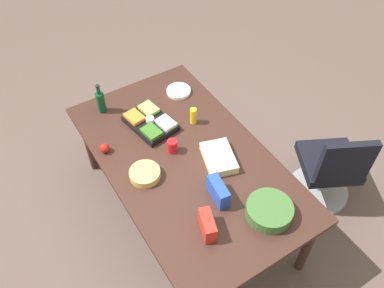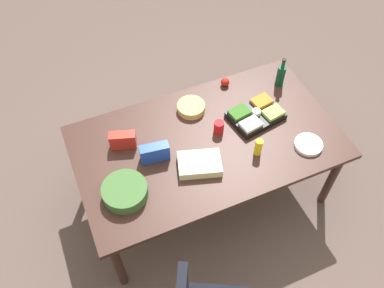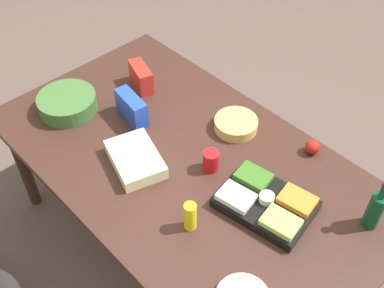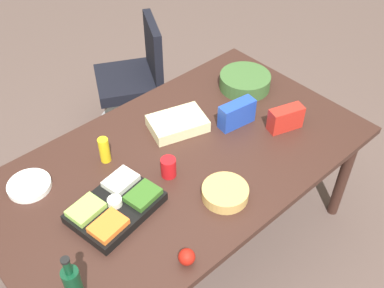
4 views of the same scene
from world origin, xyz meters
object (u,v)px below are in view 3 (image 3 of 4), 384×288
(chip_bag_red, at_px, (141,77))
(mustard_bottle, at_px, (190,216))
(chip_bowl, at_px, (236,124))
(veggie_tray, at_px, (266,202))
(apple_red, at_px, (312,147))
(wine_bottle, at_px, (375,209))
(red_solo_cup, at_px, (211,161))
(chip_bag_blue, at_px, (131,108))
(conference_table, at_px, (187,169))
(salad_bowl, at_px, (67,103))
(sheet_cake, at_px, (135,159))

(chip_bag_red, xyz_separation_m, mustard_bottle, (-0.92, 0.47, 0.01))
(chip_bowl, bearing_deg, veggie_tray, 147.46)
(apple_red, bearing_deg, chip_bag_red, 15.93)
(chip_bag_red, bearing_deg, wine_bottle, -175.45)
(red_solo_cup, xyz_separation_m, chip_bag_red, (0.74, -0.16, 0.02))
(red_solo_cup, relative_size, chip_bag_red, 0.55)
(chip_bowl, bearing_deg, chip_bag_blue, 38.41)
(chip_bag_blue, bearing_deg, veggie_tray, -175.85)
(conference_table, height_order, wine_bottle, wine_bottle)
(salad_bowl, bearing_deg, chip_bag_blue, -144.88)
(conference_table, relative_size, chip_bag_blue, 9.47)
(chip_bag_red, bearing_deg, apple_red, -164.07)
(salad_bowl, relative_size, wine_bottle, 1.15)
(chip_bag_blue, distance_m, salad_bowl, 0.37)
(wine_bottle, bearing_deg, conference_table, 21.31)
(wine_bottle, relative_size, veggie_tray, 0.61)
(red_solo_cup, xyz_separation_m, sheet_cake, (0.28, 0.25, -0.02))
(red_solo_cup, height_order, salad_bowl, red_solo_cup)
(salad_bowl, distance_m, wine_bottle, 1.68)
(wine_bottle, bearing_deg, red_solo_cup, 21.15)
(chip_bag_red, relative_size, sheet_cake, 0.62)
(apple_red, height_order, sheet_cake, apple_red)
(sheet_cake, bearing_deg, apple_red, -128.29)
(conference_table, bearing_deg, veggie_tray, -172.28)
(mustard_bottle, distance_m, wine_bottle, 0.80)
(conference_table, xyz_separation_m, wine_bottle, (-0.85, -0.33, 0.18))
(apple_red, xyz_separation_m, sheet_cake, (0.56, 0.71, -0.00))
(salad_bowl, height_order, apple_red, salad_bowl)
(wine_bottle, bearing_deg, salad_bowl, 19.00)
(conference_table, relative_size, chip_bag_red, 10.42)
(red_solo_cup, relative_size, salad_bowl, 0.34)
(conference_table, height_order, veggie_tray, veggie_tray)
(chip_bowl, distance_m, sheet_cake, 0.58)
(mustard_bottle, distance_m, veggie_tray, 0.36)
(chip_bag_red, height_order, mustard_bottle, mustard_bottle)
(veggie_tray, bearing_deg, apple_red, -81.64)
(apple_red, bearing_deg, mustard_bottle, 82.82)
(chip_bag_blue, height_order, salad_bowl, chip_bag_blue)
(chip_bag_red, distance_m, apple_red, 1.06)
(chip_bowl, height_order, chip_bag_red, chip_bag_red)
(conference_table, xyz_separation_m, chip_bag_red, (0.62, -0.21, 0.14))
(sheet_cake, bearing_deg, veggie_tray, -156.96)
(apple_red, bearing_deg, chip_bag_blue, 31.19)
(red_solo_cup, xyz_separation_m, chip_bag_blue, (0.56, 0.05, 0.02))
(mustard_bottle, relative_size, wine_bottle, 0.53)
(wine_bottle, xyz_separation_m, sheet_cake, (1.00, 0.53, -0.07))
(salad_bowl, relative_size, chip_bag_red, 1.63)
(red_solo_cup, relative_size, veggie_tray, 0.24)
(conference_table, bearing_deg, red_solo_cup, -157.76)
(salad_bowl, bearing_deg, conference_table, -163.70)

